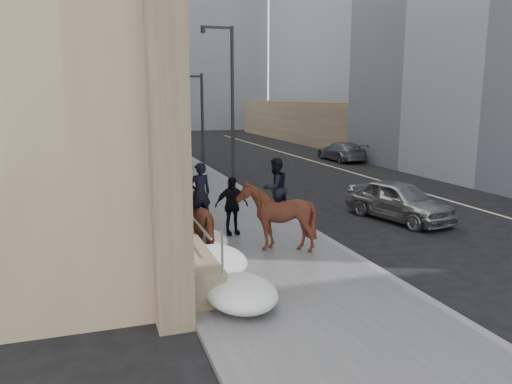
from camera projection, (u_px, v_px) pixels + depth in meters
The scene contains 17 objects.
ground at pixel (271, 273), 12.87m from camera, with size 140.00×140.00×0.00m, color black.
sidewalk at pixel (195, 197), 22.19m from camera, with size 5.00×80.00×0.12m, color #4F4F52.
curb at pixel (251, 194), 22.99m from camera, with size 0.24×80.00×0.12m, color slate.
lane_line at pixel (398, 186), 25.42m from camera, with size 0.15×70.00×0.01m, color #BFB78C.
limestone_building at pixel (65, 17), 28.20m from camera, with size 6.10×44.00×18.00m.
far_podium at pixel (481, 144), 26.58m from camera, with size 2.00×80.00×4.00m, color brown.
bg_building_mid at pixel (149, 25), 67.42m from camera, with size 30.00×12.00×28.00m, color slate.
bg_building_far at pixel (75, 60), 76.30m from camera, with size 24.00×12.00×20.00m, color gray.
streetlight_mid at pixel (230, 94), 25.91m from camera, with size 1.71×0.24×8.00m.
streetlight_far at pixel (171, 95), 44.56m from camera, with size 1.71×0.24×8.00m.
traffic_signal at pixel (189, 104), 33.27m from camera, with size 4.10×0.22×6.00m.
snow_bank at pixel (169, 199), 19.91m from camera, with size 1.70×18.10×0.76m.
mounted_horse_left at pixel (205, 219), 13.90m from camera, with size 1.30×2.27×2.58m.
mounted_horse_right at pixel (276, 212), 14.27m from camera, with size 2.16×2.27×2.66m.
pedestrian at pixel (232, 205), 15.91m from camera, with size 1.10×0.46×1.88m, color black.
car_silver at pixel (399, 200), 18.27m from camera, with size 1.73×4.29×1.46m, color #989B9F.
car_grey at pixel (341, 151), 35.13m from camera, with size 1.87×4.60×1.34m, color slate.
Camera 1 is at (-4.20, -11.51, 4.49)m, focal length 35.00 mm.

